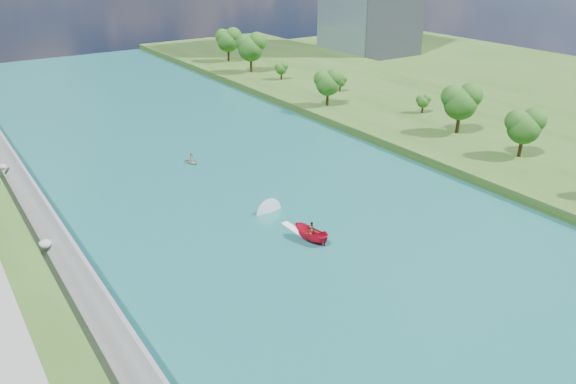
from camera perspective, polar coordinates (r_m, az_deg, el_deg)
ground at (r=57.56m, az=9.00°, el=-8.95°), size 260.00×260.00×0.00m
river_water at (r=71.33m, az=-1.84°, el=-1.70°), size 55.00×240.00×0.10m
berm_east at (r=104.21m, az=21.93°, el=5.44°), size 44.00×240.00×1.50m
riprap_bank at (r=61.83m, az=-22.34°, el=-6.18°), size 4.71×236.00×4.15m
trees_east at (r=104.03m, az=10.55°, el=9.95°), size 15.70×143.58×11.13m
motorboat at (r=64.27m, az=1.75°, el=-3.93°), size 3.60×19.26×2.01m
raft at (r=86.92m, az=-9.77°, el=3.13°), size 2.32×2.97×1.57m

